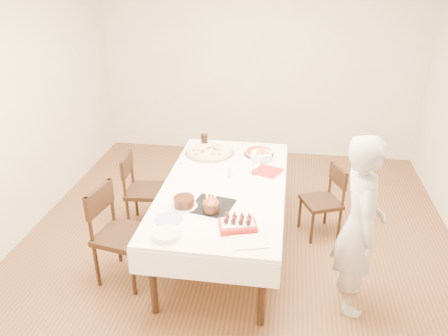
# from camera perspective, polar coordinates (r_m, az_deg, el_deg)

# --- Properties ---
(floor) EXTENTS (5.00, 5.00, 0.00)m
(floor) POSITION_cam_1_polar(r_m,az_deg,el_deg) (4.54, 1.54, -10.47)
(floor) COLOR #54341C
(floor) RESTS_ON ground
(wall_back) EXTENTS (4.50, 0.04, 2.70)m
(wall_back) POSITION_cam_1_polar(r_m,az_deg,el_deg) (6.28, 4.63, 13.59)
(wall_back) COLOR beige
(wall_back) RESTS_ON floor
(wall_left) EXTENTS (0.04, 5.00, 2.70)m
(wall_left) POSITION_cam_1_polar(r_m,az_deg,el_deg) (4.70, -26.79, 6.54)
(wall_left) COLOR beige
(wall_left) RESTS_ON floor
(dining_table) EXTENTS (1.67, 2.37, 0.75)m
(dining_table) POSITION_cam_1_polar(r_m,az_deg,el_deg) (4.31, 0.00, -6.59)
(dining_table) COLOR white
(dining_table) RESTS_ON floor
(chair_right_savory) EXTENTS (0.52, 0.52, 0.77)m
(chair_right_savory) POSITION_cam_1_polar(r_m,az_deg,el_deg) (4.67, 12.56, -4.35)
(chair_right_savory) COLOR black
(chair_right_savory) RESTS_ON floor
(chair_left_savory) EXTENTS (0.46, 0.46, 0.84)m
(chair_left_savory) POSITION_cam_1_polar(r_m,az_deg,el_deg) (4.77, -10.20, -2.96)
(chair_left_savory) COLOR black
(chair_left_savory) RESTS_ON floor
(chair_left_dessert) EXTENTS (0.55, 0.55, 0.92)m
(chair_left_dessert) POSITION_cam_1_polar(r_m,az_deg,el_deg) (4.02, -13.07, -8.61)
(chair_left_dessert) COLOR black
(chair_left_dessert) RESTS_ON floor
(person) EXTENTS (0.40, 0.58, 1.55)m
(person) POSITION_cam_1_polar(r_m,az_deg,el_deg) (3.63, 17.28, -7.31)
(person) COLOR #BBB6B0
(person) RESTS_ON floor
(pizza_white) EXTENTS (0.65, 0.65, 0.04)m
(pizza_white) POSITION_cam_1_polar(r_m,az_deg,el_deg) (4.75, -1.89, 2.11)
(pizza_white) COLOR beige
(pizza_white) RESTS_ON dining_table
(pizza_pepperoni) EXTENTS (0.33, 0.33, 0.04)m
(pizza_pepperoni) POSITION_cam_1_polar(r_m,az_deg,el_deg) (4.75, 4.57, 2.04)
(pizza_pepperoni) COLOR red
(pizza_pepperoni) RESTS_ON dining_table
(red_placemat) EXTENTS (0.34, 0.34, 0.01)m
(red_placemat) POSITION_cam_1_polar(r_m,az_deg,el_deg) (4.39, 5.72, -0.45)
(red_placemat) COLOR #B21E1E
(red_placemat) RESTS_ON dining_table
(pasta_bowl) EXTENTS (0.29, 0.29, 0.07)m
(pasta_bowl) POSITION_cam_1_polar(r_m,az_deg,el_deg) (4.63, 4.89, 1.64)
(pasta_bowl) COLOR white
(pasta_bowl) RESTS_ON dining_table
(taper_candle) EXTENTS (0.06, 0.06, 0.25)m
(taper_candle) POSITION_cam_1_polar(r_m,az_deg,el_deg) (4.27, 4.01, 0.70)
(taper_candle) COLOR white
(taper_candle) RESTS_ON dining_table
(shaker_pair) EXTENTS (0.08, 0.08, 0.08)m
(shaker_pair) POSITION_cam_1_polar(r_m,az_deg,el_deg) (4.24, 0.68, -0.79)
(shaker_pair) COLOR white
(shaker_pair) RESTS_ON dining_table
(cola_glass) EXTENTS (0.09, 0.09, 0.14)m
(cola_glass) POSITION_cam_1_polar(r_m,az_deg,el_deg) (4.93, -2.58, 3.65)
(cola_glass) COLOR black
(cola_glass) RESTS_ON dining_table
(layer_cake) EXTENTS (0.25, 0.25, 0.09)m
(layer_cake) POSITION_cam_1_polar(r_m,az_deg,el_deg) (3.77, -5.25, -4.44)
(layer_cake) COLOR black
(layer_cake) RESTS_ON dining_table
(cake_board) EXTENTS (0.40, 0.40, 0.01)m
(cake_board) POSITION_cam_1_polar(r_m,az_deg,el_deg) (3.78, -1.55, -5.00)
(cake_board) COLOR black
(cake_board) RESTS_ON dining_table
(birthday_cake) EXTENTS (0.15, 0.15, 0.15)m
(birthday_cake) POSITION_cam_1_polar(r_m,az_deg,el_deg) (3.66, -1.70, -4.58)
(birthday_cake) COLOR #3C1D10
(birthday_cake) RESTS_ON dining_table
(strawberry_box) EXTENTS (0.34, 0.27, 0.07)m
(strawberry_box) POSITION_cam_1_polar(r_m,az_deg,el_deg) (3.48, 1.78, -7.36)
(strawberry_box) COLOR #AF1814
(strawberry_box) RESTS_ON dining_table
(box_lid) EXTENTS (0.32, 0.25, 0.02)m
(box_lid) POSITION_cam_1_polar(r_m,az_deg,el_deg) (3.35, 3.33, -9.68)
(box_lid) COLOR beige
(box_lid) RESTS_ON dining_table
(plate_stack) EXTENTS (0.27, 0.27, 0.05)m
(plate_stack) POSITION_cam_1_polar(r_m,az_deg,el_deg) (3.41, -7.51, -8.60)
(plate_stack) COLOR white
(plate_stack) RESTS_ON dining_table
(china_plate) EXTENTS (0.24, 0.24, 0.01)m
(china_plate) POSITION_cam_1_polar(r_m,az_deg,el_deg) (3.62, -7.23, -6.67)
(china_plate) COLOR white
(china_plate) RESTS_ON dining_table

